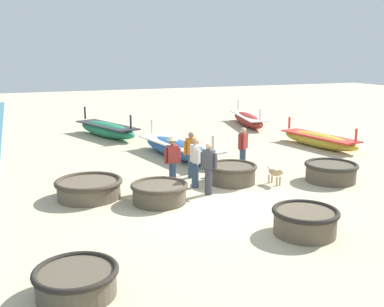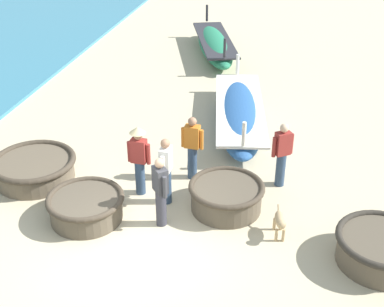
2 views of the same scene
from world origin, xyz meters
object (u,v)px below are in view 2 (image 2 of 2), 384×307
Objects in this scene: fisherman_by_coracle at (282,153)px; coracle_nearest at (226,196)px; coracle_tilted at (86,206)px; fisherman_hauling at (139,156)px; long_boat_ochre_hull at (215,45)px; long_boat_blue_hull at (239,114)px; fisherman_standing_left at (160,190)px; fisherman_crouching at (166,170)px; coracle_beside_post at (381,248)px; coracle_far_right at (34,168)px; fisherman_with_hat at (192,146)px; dog at (280,221)px.

coracle_nearest is at bearing -130.57° from fisherman_by_coracle.
fisherman_hauling is at bearing 55.37° from coracle_tilted.
long_boat_ochre_hull is at bearing 86.56° from coracle_tilted.
long_boat_blue_hull is at bearing 64.13° from coracle_tilted.
fisherman_hauling is 1.28m from fisherman_standing_left.
coracle_nearest is at bearing 35.19° from fisherman_standing_left.
fisherman_crouching is at bearing -177.61° from coracle_nearest.
long_boat_ochre_hull is (-5.25, 10.69, 0.05)m from coracle_beside_post.
coracle_far_right is 1.17× the size of fisherman_hauling.
fisherman_hauling reaches higher than coracle_tilted.
fisherman_with_hat is 2.86m from dog.
long_boat_ochre_hull is at bearing 75.73° from coracle_far_right.
coracle_tilted is 0.31× the size of long_boat_blue_hull.
long_boat_blue_hull is 3.07m from fisherman_with_hat.
coracle_beside_post is at bearing -0.28° from coracle_tilted.
coracle_nearest is 1.04× the size of fisherman_standing_left.
dog is at bearing 169.97° from coracle_beside_post.
dog is (5.76, -0.85, 0.07)m from coracle_far_right.
fisherman_hauling is (-0.67, 0.21, 0.12)m from fisherman_crouching.
coracle_beside_post is 5.26m from fisherman_hauling.
fisherman_crouching is 2.32× the size of dog.
fisherman_hauling reaches higher than long_boat_blue_hull.
long_boat_ochre_hull is 3.07× the size of fisherman_standing_left.
fisherman_with_hat reaches higher than long_boat_blue_hull.
fisherman_standing_left is (-1.20, -0.85, 0.50)m from coracle_nearest.
coracle_tilted is (-5.89, 0.03, -0.03)m from coracle_beside_post.
fisherman_hauling is (-0.98, -0.91, 0.12)m from fisherman_with_hat.
fisherman_with_hat is at bearing 83.87° from fisherman_standing_left.
dog is (3.35, -10.36, -0.01)m from long_boat_ochre_hull.
fisherman_by_coracle is 1.00× the size of fisherman_crouching.
fisherman_crouching reaches higher than coracle_nearest.
coracle_beside_post is at bearing -10.03° from dog.
long_boat_blue_hull is 3.34× the size of fisherman_crouching.
fisherman_with_hat is (-2.03, -0.14, 0.00)m from fisherman_by_coracle.
long_boat_blue_hull is at bearing 76.67° from fisherman_crouching.
long_boat_blue_hull is at bearing 77.54° from fisherman_with_hat.
dog is (1.54, -4.73, 0.01)m from long_boat_blue_hull.
coracle_far_right is 5.74m from long_boat_blue_hull.
coracle_nearest is 1.04× the size of fisherman_with_hat.
fisherman_with_hat reaches higher than coracle_beside_post.
coracle_far_right is 0.41× the size of long_boat_ochre_hull.
coracle_nearest reaches higher than coracle_tilted.
long_boat_ochre_hull is 9.03m from fisherman_by_coracle.
long_boat_ochre_hull is (-2.15, 9.65, 0.05)m from coracle_nearest.
dog is at bearing -38.91° from fisherman_with_hat.
long_boat_ochre_hull is at bearing 97.63° from fisherman_with_hat.
long_boat_blue_hull is at bearing 80.00° from fisherman_standing_left.
long_boat_blue_hull reaches higher than coracle_nearest.
long_boat_blue_hull reaches higher than dog.
fisherman_crouching is 0.94× the size of fisherman_hauling.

